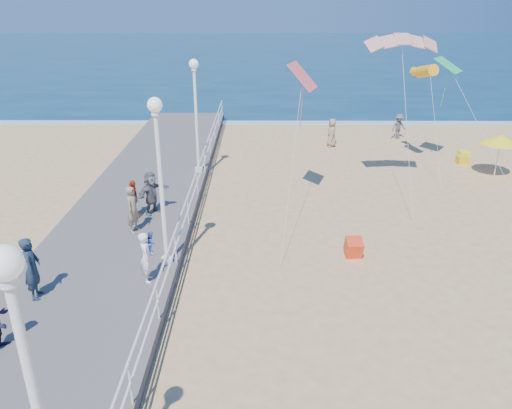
{
  "coord_description": "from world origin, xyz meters",
  "views": [
    {
      "loc": [
        -2.38,
        -14.05,
        8.38
      ],
      "look_at": [
        -2.5,
        2.0,
        1.6
      ],
      "focal_mm": 35.0,
      "sensor_mm": 36.0,
      "label": 1
    }
  ],
  "objects_px": {
    "beach_chair_left": "(462,160)",
    "beach_walker_a": "(399,126)",
    "spectator_3": "(134,199)",
    "beach_umbrella": "(501,139)",
    "lamp_post_mid": "(160,167)",
    "box_kite": "(354,249)",
    "spectator_0": "(32,268)",
    "spectator_5": "(151,193)",
    "lamp_post_near": "(32,386)",
    "woman_holding_toddler": "(146,257)",
    "beach_walker_c": "(332,133)",
    "spectator_6": "(133,209)",
    "beach_chair_right": "(464,155)",
    "toddler_held": "(151,243)",
    "lamp_post_far": "(196,105)"
  },
  "relations": [
    {
      "from": "lamp_post_mid",
      "to": "beach_walker_a",
      "type": "bearing_deg",
      "value": 54.81
    },
    {
      "from": "box_kite",
      "to": "spectator_0",
      "type": "bearing_deg",
      "value": -165.12
    },
    {
      "from": "spectator_6",
      "to": "beach_walker_a",
      "type": "xyz_separation_m",
      "value": [
        13.21,
        14.21,
        -0.49
      ]
    },
    {
      "from": "woman_holding_toddler",
      "to": "beach_walker_a",
      "type": "relative_size",
      "value": 1.02
    },
    {
      "from": "beach_walker_a",
      "to": "beach_umbrella",
      "type": "relative_size",
      "value": 0.73
    },
    {
      "from": "spectator_3",
      "to": "beach_chair_left",
      "type": "distance_m",
      "value": 17.6
    },
    {
      "from": "lamp_post_mid",
      "to": "lamp_post_near",
      "type": "bearing_deg",
      "value": -90.0
    },
    {
      "from": "lamp_post_near",
      "to": "beach_walker_c",
      "type": "xyz_separation_m",
      "value": [
        7.25,
        23.78,
        -2.83
      ]
    },
    {
      "from": "spectator_0",
      "to": "spectator_5",
      "type": "distance_m",
      "value": 6.3
    },
    {
      "from": "beach_walker_a",
      "to": "beach_chair_right",
      "type": "height_order",
      "value": "beach_walker_a"
    },
    {
      "from": "woman_holding_toddler",
      "to": "beach_walker_c",
      "type": "xyz_separation_m",
      "value": [
        7.63,
        15.86,
        -0.36
      ]
    },
    {
      "from": "spectator_0",
      "to": "beach_umbrella",
      "type": "height_order",
      "value": "spectator_0"
    },
    {
      "from": "lamp_post_mid",
      "to": "beach_chair_left",
      "type": "bearing_deg",
      "value": 39.75
    },
    {
      "from": "lamp_post_near",
      "to": "spectator_6",
      "type": "relative_size",
      "value": 3.06
    },
    {
      "from": "spectator_5",
      "to": "beach_umbrella",
      "type": "distance_m",
      "value": 16.83
    },
    {
      "from": "spectator_3",
      "to": "spectator_5",
      "type": "xyz_separation_m",
      "value": [
        0.61,
        0.38,
        0.11
      ]
    },
    {
      "from": "spectator_0",
      "to": "beach_umbrella",
      "type": "bearing_deg",
      "value": -68.72
    },
    {
      "from": "lamp_post_near",
      "to": "lamp_post_mid",
      "type": "xyz_separation_m",
      "value": [
        0.0,
        9.0,
        0.0
      ]
    },
    {
      "from": "beach_umbrella",
      "to": "beach_chair_right",
      "type": "relative_size",
      "value": 3.89
    },
    {
      "from": "lamp_post_mid",
      "to": "box_kite",
      "type": "height_order",
      "value": "lamp_post_mid"
    },
    {
      "from": "spectator_3",
      "to": "beach_walker_a",
      "type": "distance_m",
      "value": 18.71
    },
    {
      "from": "lamp_post_near",
      "to": "spectator_0",
      "type": "bearing_deg",
      "value": 115.67
    },
    {
      "from": "lamp_post_near",
      "to": "box_kite",
      "type": "relative_size",
      "value": 8.87
    },
    {
      "from": "spectator_0",
      "to": "lamp_post_far",
      "type": "bearing_deg",
      "value": -28.17
    },
    {
      "from": "spectator_3",
      "to": "beach_umbrella",
      "type": "height_order",
      "value": "beach_umbrella"
    },
    {
      "from": "spectator_5",
      "to": "beach_walker_c",
      "type": "bearing_deg",
      "value": -3.97
    },
    {
      "from": "woman_holding_toddler",
      "to": "spectator_0",
      "type": "bearing_deg",
      "value": 94.87
    },
    {
      "from": "lamp_post_far",
      "to": "woman_holding_toddler",
      "type": "distance_m",
      "value": 10.39
    },
    {
      "from": "toddler_held",
      "to": "beach_walker_a",
      "type": "xyz_separation_m",
      "value": [
        11.88,
        17.46,
        -0.82
      ]
    },
    {
      "from": "spectator_3",
      "to": "beach_walker_a",
      "type": "height_order",
      "value": "spectator_3"
    },
    {
      "from": "spectator_6",
      "to": "beach_chair_left",
      "type": "relative_size",
      "value": 3.16
    },
    {
      "from": "spectator_6",
      "to": "lamp_post_mid",
      "type": "bearing_deg",
      "value": -128.33
    },
    {
      "from": "beach_chair_right",
      "to": "woman_holding_toddler",
      "type": "bearing_deg",
      "value": -137.16
    },
    {
      "from": "lamp_post_mid",
      "to": "box_kite",
      "type": "bearing_deg",
      "value": 10.6
    },
    {
      "from": "beach_chair_left",
      "to": "beach_chair_right",
      "type": "bearing_deg",
      "value": 65.89
    },
    {
      "from": "spectator_0",
      "to": "beach_chair_left",
      "type": "relative_size",
      "value": 3.39
    },
    {
      "from": "spectator_6",
      "to": "beach_walker_a",
      "type": "distance_m",
      "value": 19.41
    },
    {
      "from": "lamp_post_near",
      "to": "box_kite",
      "type": "height_order",
      "value": "lamp_post_near"
    },
    {
      "from": "spectator_0",
      "to": "beach_walker_a",
      "type": "bearing_deg",
      "value": -50.16
    },
    {
      "from": "woman_holding_toddler",
      "to": "beach_chair_right",
      "type": "xyz_separation_m",
      "value": [
        14.66,
        13.6,
        -1.0
      ]
    },
    {
      "from": "box_kite",
      "to": "spectator_6",
      "type": "bearing_deg",
      "value": 168.4
    },
    {
      "from": "lamp_post_near",
      "to": "beach_chair_left",
      "type": "relative_size",
      "value": 9.67
    },
    {
      "from": "beach_walker_c",
      "to": "beach_umbrella",
      "type": "relative_size",
      "value": 0.78
    },
    {
      "from": "spectator_5",
      "to": "beach_walker_a",
      "type": "relative_size",
      "value": 1.1
    },
    {
      "from": "toddler_held",
      "to": "spectator_0",
      "type": "xyz_separation_m",
      "value": [
        -3.15,
        -1.04,
        -0.27
      ]
    },
    {
      "from": "beach_chair_left",
      "to": "toddler_held",
      "type": "bearing_deg",
      "value": -138.5
    },
    {
      "from": "lamp_post_near",
      "to": "woman_holding_toddler",
      "type": "height_order",
      "value": "lamp_post_near"
    },
    {
      "from": "beach_chair_left",
      "to": "beach_walker_a",
      "type": "bearing_deg",
      "value": 113.52
    },
    {
      "from": "spectator_0",
      "to": "lamp_post_near",
      "type": "bearing_deg",
      "value": -165.4
    },
    {
      "from": "spectator_3",
      "to": "spectator_6",
      "type": "xyz_separation_m",
      "value": [
        0.29,
        -1.26,
        0.12
      ]
    }
  ]
}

